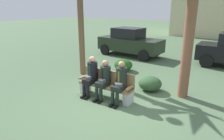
# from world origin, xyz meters

# --- Properties ---
(ground_plane) EXTENTS (80.00, 80.00, 0.00)m
(ground_plane) POSITION_xyz_m (0.00, 0.00, 0.00)
(ground_plane) COLOR #4E6949
(park_bench) EXTENTS (1.91, 0.44, 0.90)m
(park_bench) POSITION_xyz_m (-0.37, 0.32, 0.42)
(park_bench) COLOR #99754C
(park_bench) RESTS_ON ground
(seated_man_left) EXTENTS (0.34, 0.72, 1.33)m
(seated_man_left) POSITION_xyz_m (-0.90, 0.19, 0.74)
(seated_man_left) COLOR black
(seated_man_left) RESTS_ON ground
(seated_man_middle) EXTENTS (0.34, 0.72, 1.27)m
(seated_man_middle) POSITION_xyz_m (-0.37, 0.19, 0.71)
(seated_man_middle) COLOR #1E2823
(seated_man_middle) RESTS_ON ground
(seated_man_right) EXTENTS (0.34, 0.72, 1.32)m
(seated_man_right) POSITION_xyz_m (0.22, 0.19, 0.73)
(seated_man_right) COLOR #1E2823
(seated_man_right) RESTS_ON ground
(shrub_near_bench) EXTENTS (0.84, 0.77, 0.53)m
(shrub_near_bench) POSITION_xyz_m (0.62, 1.63, 0.26)
(shrub_near_bench) COLOR #30522F
(shrub_near_bench) RESTS_ON ground
(shrub_mid_lawn) EXTENTS (0.88, 0.80, 0.55)m
(shrub_mid_lawn) POSITION_xyz_m (-1.37, 3.20, 0.27)
(shrub_mid_lawn) COLOR #24541F
(shrub_mid_lawn) RESTS_ON ground
(parked_car_near) EXTENTS (4.00, 1.94, 1.68)m
(parked_car_near) POSITION_xyz_m (-2.62, 6.14, 0.84)
(parked_car_near) COLOR #232D1E
(parked_car_near) RESTS_ON ground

